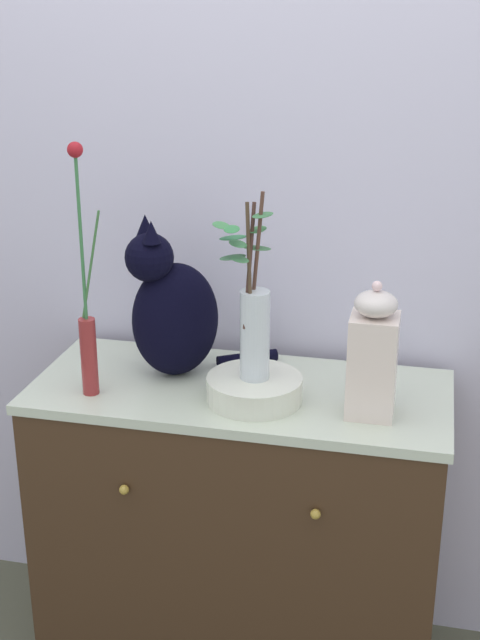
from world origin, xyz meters
TOP-DOWN VIEW (x-y plane):
  - wall_back at (0.00, 0.30)m, footprint 4.40×0.08m
  - sideboard at (0.00, -0.00)m, footprint 1.05×0.47m
  - cat_sitting at (-0.18, 0.04)m, footprint 0.38×0.28m
  - vase_slim_green at (-0.35, -0.11)m, footprint 0.07×0.04m
  - bowl_porcelain at (0.05, -0.06)m, footprint 0.23×0.23m
  - vase_glass_clear at (0.05, -0.06)m, footprint 0.15×0.16m
  - jar_lidded_porcelain at (0.33, -0.07)m, footprint 0.11×0.11m

SIDE VIEW (x-z plane):
  - sideboard at x=0.00m, z-range 0.00..0.85m
  - bowl_porcelain at x=0.05m, z-range 0.85..0.91m
  - jar_lidded_porcelain at x=0.33m, z-range 0.83..1.16m
  - cat_sitting at x=-0.18m, z-range 0.82..1.24m
  - vase_slim_green at x=-0.35m, z-range 0.72..1.34m
  - vase_glass_clear at x=0.05m, z-range 0.83..1.28m
  - wall_back at x=0.00m, z-range 0.00..2.60m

